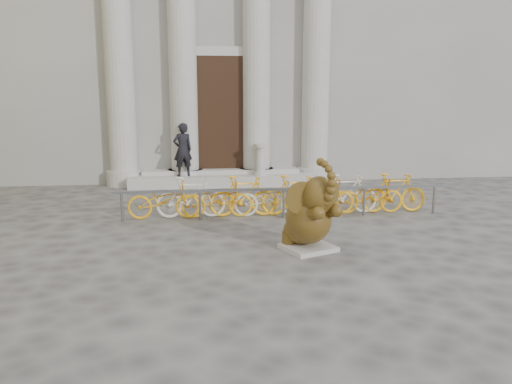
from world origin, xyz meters
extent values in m
plane|color=#474442|center=(0.00, 0.00, 0.00)|extent=(80.00, 80.00, 0.00)
cube|color=gray|center=(0.00, 15.00, 6.00)|extent=(22.00, 10.00, 12.00)
cube|color=black|center=(0.00, 9.92, 2.30)|extent=(2.40, 0.16, 4.00)
cylinder|color=#A8A59E|center=(-3.20, 9.80, 4.00)|extent=(0.90, 0.90, 8.00)
cylinder|color=#A8A59E|center=(-1.20, 9.80, 4.00)|extent=(0.90, 0.90, 8.00)
cylinder|color=#A8A59E|center=(1.20, 9.80, 4.00)|extent=(0.90, 0.90, 8.00)
cylinder|color=#A8A59E|center=(3.20, 9.80, 4.00)|extent=(0.90, 0.90, 8.00)
cube|color=#A8A59E|center=(0.00, 9.40, 0.18)|extent=(6.00, 1.20, 0.36)
cube|color=#A8A59E|center=(1.25, 2.02, 0.04)|extent=(1.13, 1.08, 0.09)
ellipsoid|color=black|center=(1.18, 2.20, 0.36)|extent=(0.96, 0.94, 0.57)
ellipsoid|color=black|center=(1.25, 2.04, 0.61)|extent=(1.20, 1.31, 0.93)
cylinder|color=black|center=(0.91, 2.22, 0.21)|extent=(0.35, 0.35, 0.23)
cylinder|color=black|center=(1.36, 2.40, 0.21)|extent=(0.35, 0.35, 0.23)
cylinder|color=black|center=(1.20, 1.64, 0.78)|extent=(0.40, 0.57, 0.35)
cylinder|color=black|center=(1.56, 1.78, 0.78)|extent=(0.40, 0.57, 0.35)
ellipsoid|color=black|center=(1.37, 1.74, 1.11)|extent=(0.78, 0.76, 0.71)
cylinder|color=black|center=(1.05, 1.73, 1.07)|extent=(0.61, 0.09, 0.61)
cylinder|color=black|center=(1.61, 1.96, 1.07)|extent=(0.49, 0.42, 0.61)
cone|color=beige|center=(1.34, 1.54, 0.96)|extent=(0.17, 0.20, 0.10)
cone|color=beige|center=(1.53, 1.62, 0.96)|extent=(0.09, 0.21, 0.10)
cube|color=slate|center=(1.24, 4.66, 0.70)|extent=(8.00, 0.06, 0.06)
cylinder|color=slate|center=(-2.56, 4.66, 0.35)|extent=(0.06, 0.06, 0.70)
cylinder|color=slate|center=(-0.76, 4.66, 0.35)|extent=(0.06, 0.06, 0.70)
cylinder|color=slate|center=(1.24, 4.66, 0.35)|extent=(0.06, 0.06, 0.70)
cylinder|color=slate|center=(3.24, 4.66, 0.35)|extent=(0.06, 0.06, 0.70)
cylinder|color=slate|center=(5.04, 4.66, 0.35)|extent=(0.06, 0.06, 0.70)
imported|color=#FDAF16|center=(-1.62, 4.91, 0.50)|extent=(1.70, 0.50, 1.00)
imported|color=silver|center=(-0.98, 4.91, 0.50)|extent=(1.66, 0.47, 1.00)
imported|color=#FDAF16|center=(-0.35, 4.91, 0.50)|extent=(1.70, 0.50, 1.00)
imported|color=#FDAF16|center=(0.29, 4.91, 0.50)|extent=(1.66, 0.47, 1.00)
imported|color=silver|center=(0.92, 4.91, 0.50)|extent=(1.70, 0.50, 1.00)
imported|color=#FDAF16|center=(1.55, 4.91, 0.50)|extent=(1.66, 0.47, 1.00)
imported|color=#FDAF16|center=(2.19, 4.91, 0.50)|extent=(1.70, 0.50, 1.00)
imported|color=silver|center=(2.82, 4.91, 0.50)|extent=(1.66, 0.47, 1.00)
imported|color=#FDAF16|center=(3.46, 4.91, 0.50)|extent=(1.70, 0.50, 1.00)
imported|color=#FDAF16|center=(4.09, 4.91, 0.50)|extent=(1.66, 0.47, 1.00)
imported|color=black|center=(-1.26, 9.22, 1.21)|extent=(0.72, 0.59, 1.71)
cylinder|color=#A8A59E|center=(1.24, 9.10, 0.42)|extent=(0.42, 0.42, 0.13)
cylinder|color=#A8A59E|center=(1.24, 9.10, 0.83)|extent=(0.29, 0.29, 0.94)
cylinder|color=#A8A59E|center=(1.24, 9.10, 1.33)|extent=(0.42, 0.42, 0.10)
camera|label=1|loc=(-0.82, -6.91, 2.84)|focal=35.00mm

